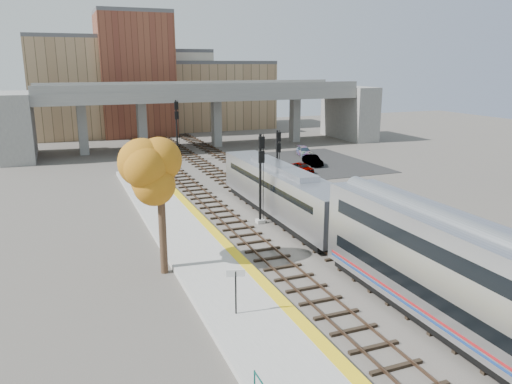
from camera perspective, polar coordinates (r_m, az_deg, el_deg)
name	(u,v)px	position (r m, az deg, el deg)	size (l,w,h in m)	color
ground	(321,256)	(32.85, 7.47, -7.23)	(160.00, 160.00, 0.00)	#47423D
platform	(214,270)	(30.13, -4.81, -8.84)	(4.50, 60.00, 0.35)	#9E9E99
yellow_strip	(244,262)	(30.62, -1.38, -8.04)	(0.70, 60.00, 0.01)	yellow
tracks	(261,204)	(43.89, 0.63, -1.41)	(10.70, 95.00, 0.25)	black
overpass	(203,108)	(74.56, -6.12, 9.55)	(54.00, 12.00, 9.50)	slate
buildings_far	(150,88)	(94.64, -11.97, 11.60)	(43.00, 21.00, 20.60)	tan
parking_lot	(311,163)	(63.00, 6.28, 3.34)	(14.00, 18.00, 0.04)	black
locomotive	(282,190)	(39.76, 2.94, 0.18)	(3.02, 19.05, 4.10)	#A8AAB2
signal_mast_near	(261,180)	(38.04, 0.53, 1.35)	(0.60, 0.64, 6.98)	#9E9E99
signal_mast_mid	(277,167)	(45.12, 2.45, 2.85)	(0.60, 0.64, 6.33)	#9E9E99
signal_mast_far	(177,130)	(64.41, -9.02, 6.99)	(0.60, 0.64, 7.66)	#9E9E99
station_sign	(236,282)	(24.12, -2.34, -10.28)	(0.88, 0.28, 2.27)	black
tree	(160,175)	(28.77, -10.93, 1.92)	(3.60, 3.60, 8.02)	#382619
car_a	(302,167)	(57.20, 5.28, 2.81)	(1.30, 3.23, 1.10)	#99999E
car_b	(313,160)	(61.18, 6.49, 3.60)	(1.30, 3.72, 1.23)	#99999E
car_c	(304,151)	(67.65, 5.52, 4.64)	(1.64, 4.03, 1.17)	#99999E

